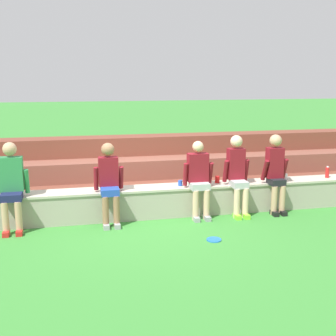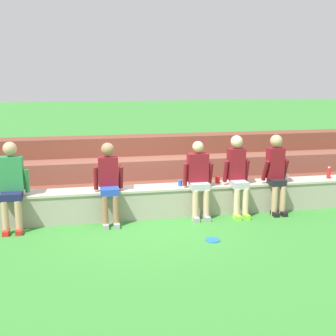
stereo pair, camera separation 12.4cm
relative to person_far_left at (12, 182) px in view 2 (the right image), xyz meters
name	(u,v)px [view 2 (the right image)]	position (x,y,z in m)	size (l,w,h in m)	color
ground_plane	(149,220)	(2.32, -0.01, -0.82)	(80.00, 80.00, 0.00)	#388433
stone_seating_wall	(147,201)	(2.32, 0.22, -0.52)	(9.28, 0.49, 0.56)	#A8A08E
brick_bleachers	(135,173)	(2.32, 1.85, -0.34)	(12.74, 1.86, 1.24)	brown
person_far_left	(12,182)	(0.00, 0.00, 0.00)	(0.56, 0.58, 1.49)	tan
person_left_of_center	(109,180)	(1.62, -0.01, -0.04)	(0.52, 0.59, 1.42)	#996B4C
person_center	(199,177)	(3.24, -0.01, -0.05)	(0.55, 0.50, 1.41)	#DBAD89
person_right_of_center	(238,173)	(3.99, 0.00, -0.01)	(0.49, 0.59, 1.49)	beige
person_far_right	(276,171)	(4.74, -0.04, -0.01)	(0.48, 0.49, 1.49)	tan
water_bottle_mid_right	(329,173)	(5.99, 0.20, -0.15)	(0.07, 0.07, 0.23)	red
plastic_cup_middle	(180,183)	(2.95, 0.20, -0.21)	(0.08, 0.08, 0.10)	blue
plastic_cup_left_end	(286,177)	(5.12, 0.28, -0.20)	(0.09, 0.09, 0.11)	white
plastic_cup_right_end	(218,180)	(3.70, 0.27, -0.19)	(0.09, 0.09, 0.13)	red
frisbee	(213,240)	(3.15, -1.20, -0.81)	(0.24, 0.24, 0.02)	blue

